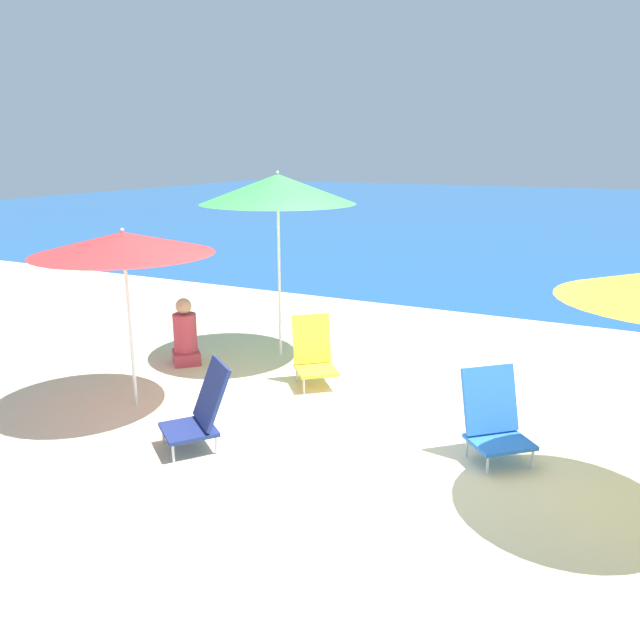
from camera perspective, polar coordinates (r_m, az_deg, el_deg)
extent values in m
plane|color=beige|center=(6.13, 3.99, -11.03)|extent=(60.00, 60.00, 0.00)
cube|color=#1E5699|center=(30.64, 22.68, 9.05)|extent=(60.00, 40.00, 0.01)
cylinder|color=white|center=(8.30, -3.74, 3.50)|extent=(0.04, 0.04, 2.05)
cone|color=#47B756|center=(8.14, -3.89, 11.87)|extent=(2.02, 2.02, 0.37)
sphere|color=white|center=(8.13, -3.91, 13.32)|extent=(0.04, 0.04, 0.04)
cylinder|color=white|center=(6.97, -16.94, -1.02)|extent=(0.04, 0.04, 1.68)
cone|color=red|center=(6.78, -17.56, 6.74)|extent=(1.87, 1.87, 0.23)
sphere|color=white|center=(6.76, -17.65, 7.86)|extent=(0.04, 0.04, 0.04)
cylinder|color=silver|center=(5.68, 15.07, -12.77)|extent=(0.02, 0.02, 0.19)
cylinder|color=silver|center=(5.91, 18.84, -11.96)|extent=(0.02, 0.02, 0.19)
cylinder|color=silver|center=(5.96, 13.27, -11.26)|extent=(0.02, 0.02, 0.19)
cylinder|color=silver|center=(6.17, 16.93, -10.57)|extent=(0.02, 0.02, 0.19)
cube|color=blue|center=(5.88, 16.12, -10.66)|extent=(0.67, 0.67, 0.04)
cube|color=blue|center=(5.92, 15.27, -7.01)|extent=(0.53, 0.51, 0.59)
cylinder|color=silver|center=(7.19, -1.48, -6.08)|extent=(0.02, 0.02, 0.19)
cylinder|color=silver|center=(7.28, 1.50, -5.82)|extent=(0.02, 0.02, 0.19)
cylinder|color=silver|center=(7.56, -2.14, -5.00)|extent=(0.02, 0.02, 0.19)
cylinder|color=silver|center=(7.64, 0.70, -4.76)|extent=(0.02, 0.02, 0.19)
cube|color=yellow|center=(7.38, -0.36, -4.58)|extent=(0.65, 0.65, 0.04)
cube|color=yellow|center=(7.50, -0.78, -1.73)|extent=(0.45, 0.42, 0.58)
cylinder|color=silver|center=(6.23, -14.15, -10.17)|extent=(0.02, 0.02, 0.18)
cylinder|color=silver|center=(5.86, -13.27, -11.80)|extent=(0.02, 0.02, 0.18)
cylinder|color=silver|center=(6.31, -10.57, -9.62)|extent=(0.02, 0.02, 0.18)
cylinder|color=silver|center=(5.94, -9.47, -11.18)|extent=(0.02, 0.02, 0.18)
cube|color=navy|center=(6.04, -11.92, -9.77)|extent=(0.67, 0.67, 0.04)
cube|color=navy|center=(5.96, -9.90, -6.60)|extent=(0.55, 0.51, 0.58)
cube|color=#BF3F4C|center=(8.41, -12.11, -3.33)|extent=(0.52, 0.52, 0.16)
cylinder|color=#BF3F4C|center=(8.31, -12.23, -1.15)|extent=(0.30, 0.30, 0.51)
sphere|color=tan|center=(8.22, -12.37, 1.25)|extent=(0.21, 0.21, 0.21)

